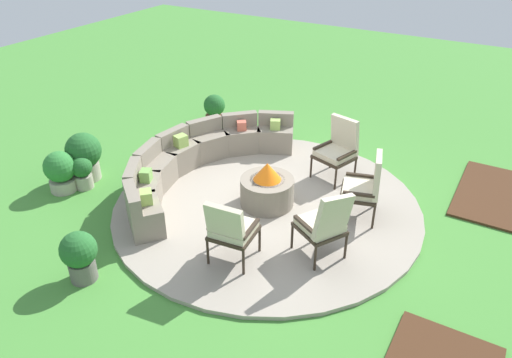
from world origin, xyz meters
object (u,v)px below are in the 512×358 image
object	(u,v)px
potted_plant_2	(84,155)
curved_stone_bench	(196,160)
potted_plant_0	(82,171)
potted_plant_3	(60,171)
lounge_chair_back_left	(366,185)
lounge_chair_front_right	(324,223)
potted_plant_1	(79,254)
lounge_chair_front_left	(231,228)
fire_pit	(267,188)
lounge_chair_back_right	(338,148)
potted_plant_4	(215,109)

from	to	relation	value
potted_plant_2	curved_stone_bench	bearing A→B (deg)	-59.47
potted_plant_0	potted_plant_3	bearing A→B (deg)	135.22
lounge_chair_back_left	potted_plant_0	bearing A→B (deg)	92.23
lounge_chair_front_right	potted_plant_1	size ratio (longest dim) A/B	1.52
lounge_chair_front_left	lounge_chair_back_left	size ratio (longest dim) A/B	0.94
potted_plant_2	potted_plant_1	bearing A→B (deg)	-134.39
lounge_chair_front_left	potted_plant_2	world-z (taller)	lounge_chair_front_left
potted_plant_0	potted_plant_3	size ratio (longest dim) A/B	0.81
lounge_chair_back_left	potted_plant_0	xyz separation A→B (m)	(-1.46, 4.37, -0.30)
fire_pit	potted_plant_3	xyz separation A→B (m)	(-1.26, 3.19, 0.03)
lounge_chair_front_right	potted_plant_0	size ratio (longest dim) A/B	1.88
fire_pit	lounge_chair_back_left	bearing A→B (deg)	-73.04
fire_pit	lounge_chair_back_left	xyz separation A→B (m)	(0.43, -1.42, 0.27)
fire_pit	lounge_chair_front_left	world-z (taller)	lounge_chair_front_left
lounge_chair_back_right	potted_plant_2	bearing A→B (deg)	47.66
lounge_chair_back_left	potted_plant_2	distance (m)	4.71
lounge_chair_back_right	potted_plant_1	bearing A→B (deg)	83.23
lounge_chair_front_right	potted_plant_0	distance (m)	4.24
potted_plant_4	potted_plant_3	bearing A→B (deg)	168.85
lounge_chair_front_left	potted_plant_4	bearing A→B (deg)	120.71
curved_stone_bench	potted_plant_0	bearing A→B (deg)	129.58
fire_pit	curved_stone_bench	world-z (taller)	fire_pit
potted_plant_2	potted_plant_0	bearing A→B (deg)	-143.81
lounge_chair_back_right	curved_stone_bench	bearing A→B (deg)	47.01
lounge_chair_front_left	lounge_chair_back_right	xyz separation A→B (m)	(2.81, -0.35, 0.02)
fire_pit	potted_plant_0	size ratio (longest dim) A/B	1.47
fire_pit	curved_stone_bench	bearing A→B (deg)	83.00
fire_pit	potted_plant_1	distance (m)	2.92
curved_stone_bench	lounge_chair_front_right	world-z (taller)	lounge_chair_front_right
curved_stone_bench	lounge_chair_front_right	bearing A→B (deg)	-108.98
lounge_chair_back_left	lounge_chair_back_right	bearing A→B (deg)	24.90
lounge_chair_back_left	potted_plant_3	size ratio (longest dim) A/B	1.50
curved_stone_bench	potted_plant_3	world-z (taller)	curved_stone_bench
potted_plant_3	lounge_chair_back_left	bearing A→B (deg)	-69.79
lounge_chair_back_right	lounge_chair_front_right	bearing A→B (deg)	125.19
lounge_chair_back_right	potted_plant_1	size ratio (longest dim) A/B	1.52
curved_stone_bench	potted_plant_4	xyz separation A→B (m)	(2.04, 1.01, 0.01)
potted_plant_2	potted_plant_4	world-z (taller)	potted_plant_2
lounge_chair_front_left	potted_plant_2	size ratio (longest dim) A/B	1.16
fire_pit	lounge_chair_back_right	bearing A→B (deg)	-24.43
potted_plant_1	potted_plant_2	world-z (taller)	potted_plant_2
lounge_chair_back_left	fire_pit	bearing A→B (deg)	90.73
lounge_chair_front_left	lounge_chair_back_right	bearing A→B (deg)	76.65
curved_stone_bench	potted_plant_4	size ratio (longest dim) A/B	5.81
lounge_chair_front_right	potted_plant_3	distance (m)	4.49
lounge_chair_back_right	potted_plant_1	world-z (taller)	lounge_chair_back_right
lounge_chair_front_right	fire_pit	bearing A→B (deg)	88.90
lounge_chair_back_right	potted_plant_3	bearing A→B (deg)	52.47
lounge_chair_back_right	potted_plant_1	xyz separation A→B (m)	(-4.00, 1.84, -0.22)
curved_stone_bench	potted_plant_3	bearing A→B (deg)	130.42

